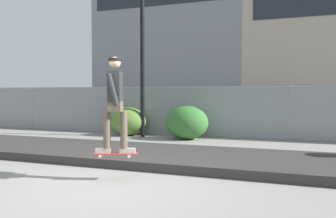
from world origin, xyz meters
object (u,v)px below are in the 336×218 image
shrub_center (187,123)px  shrub_left (128,121)px  skater (115,99)px  parked_car_mid (250,112)px  skateboard (115,154)px  street_lamp (142,15)px  parked_car_near (109,109)px

shrub_center → shrub_left: bearing=173.0°
skater → shrub_left: bearing=115.6°
parked_car_mid → skateboard: bearing=-96.2°
skater → shrub_left: size_ratio=1.26×
parked_car_mid → shrub_left: (-4.08, -2.97, -0.30)m
skater → street_lamp: 7.35m
parked_car_mid → shrub_left: bearing=-143.9°
parked_car_mid → shrub_left: 5.06m
skater → shrub_center: size_ratio=1.16×
skateboard → shrub_center: 6.14m
street_lamp → skater: bearing=-69.0°
street_lamp → parked_car_mid: bearing=42.0°
skateboard → parked_car_mid: (1.01, 9.38, 0.34)m
parked_car_mid → shrub_center: (-1.66, -3.27, -0.26)m
skater → parked_car_near: size_ratio=0.39×
parked_car_near → shrub_left: bearing=-50.3°
parked_car_near → parked_car_mid: same height
skater → parked_car_mid: skater is taller
parked_car_mid → parked_car_near: bearing=177.6°
skater → parked_car_near: bearing=120.9°
skater → street_lamp: bearing=111.0°
parked_car_near → shrub_left: size_ratio=3.21×
parked_car_near → parked_car_mid: size_ratio=0.98×
shrub_left → parked_car_near: bearing=129.7°
skateboard → shrub_left: bearing=115.6°
shrub_left → shrub_center: size_ratio=0.92×
shrub_left → skateboard: bearing=-64.4°
street_lamp → parked_car_mid: street_lamp is taller
parked_car_mid → skater: bearing=-96.2°
street_lamp → parked_car_near: bearing=134.9°
parked_car_near → shrub_left: 4.25m
skater → shrub_left: skater is taller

